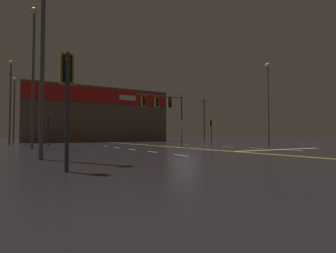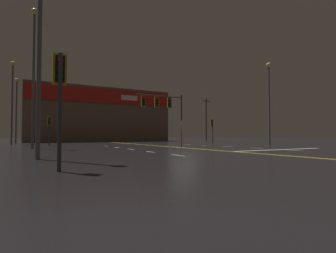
{
  "view_description": "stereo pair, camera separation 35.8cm",
  "coord_description": "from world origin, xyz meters",
  "px_view_note": "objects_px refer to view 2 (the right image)",
  "views": [
    {
      "loc": [
        -12.95,
        -19.51,
        1.11
      ],
      "look_at": [
        0.0,
        3.03,
        2.0
      ],
      "focal_mm": 28.0,
      "sensor_mm": 36.0,
      "label": 1
    },
    {
      "loc": [
        -12.63,
        -19.68,
        1.11
      ],
      "look_at": [
        0.0,
        3.03,
        2.0
      ],
      "focal_mm": 28.0,
      "sensor_mm": 36.0,
      "label": 2
    }
  ],
  "objects_px": {
    "traffic_signal_corner_northwest": "(49,124)",
    "streetlight_median_approach": "(17,101)",
    "traffic_signal_corner_southwest": "(60,84)",
    "streetlight_near_left": "(34,61)",
    "traffic_signal_median": "(162,105)",
    "streetlight_far_right": "(12,92)",
    "streetlight_far_left": "(269,92)",
    "streetlight_near_right": "(40,8)",
    "traffic_signal_corner_northeast": "(212,126)"
  },
  "relations": [
    {
      "from": "traffic_signal_corner_southwest",
      "to": "traffic_signal_corner_northeast",
      "type": "xyz_separation_m",
      "value": [
        23.1,
        21.32,
        -0.18
      ]
    },
    {
      "from": "traffic_signal_corner_northeast",
      "to": "streetlight_far_left",
      "type": "xyz_separation_m",
      "value": [
        0.61,
        -9.58,
        3.54
      ]
    },
    {
      "from": "streetlight_median_approach",
      "to": "streetlight_far_left",
      "type": "distance_m",
      "value": 33.71
    },
    {
      "from": "traffic_signal_corner_southwest",
      "to": "traffic_signal_corner_northeast",
      "type": "bearing_deg",
      "value": 42.71
    },
    {
      "from": "traffic_signal_median",
      "to": "streetlight_median_approach",
      "type": "xyz_separation_m",
      "value": [
        -11.79,
        21.77,
        2.1
      ]
    },
    {
      "from": "traffic_signal_corner_southwest",
      "to": "traffic_signal_corner_northeast",
      "type": "height_order",
      "value": "traffic_signal_corner_southwest"
    },
    {
      "from": "traffic_signal_corner_southwest",
      "to": "streetlight_median_approach",
      "type": "xyz_separation_m",
      "value": [
        -1.82,
        33.76,
        3.2
      ]
    },
    {
      "from": "traffic_signal_corner_northwest",
      "to": "streetlight_median_approach",
      "type": "bearing_deg",
      "value": 105.59
    },
    {
      "from": "traffic_signal_corner_southwest",
      "to": "streetlight_near_left",
      "type": "xyz_separation_m",
      "value": [
        -0.26,
        16.11,
        4.71
      ]
    },
    {
      "from": "streetlight_near_right",
      "to": "streetlight_far_left",
      "type": "relative_size",
      "value": 1.2
    },
    {
      "from": "traffic_signal_corner_northwest",
      "to": "streetlight_median_approach",
      "type": "xyz_separation_m",
      "value": [
        -3.32,
        11.89,
        3.6
      ]
    },
    {
      "from": "streetlight_near_left",
      "to": "traffic_signal_corner_northeast",
      "type": "bearing_deg",
      "value": 12.57
    },
    {
      "from": "traffic_signal_corner_southwest",
      "to": "streetlight_near_left",
      "type": "relative_size",
      "value": 0.31
    },
    {
      "from": "traffic_signal_corner_northwest",
      "to": "streetlight_far_left",
      "type": "distance_m",
      "value": 24.69
    },
    {
      "from": "traffic_signal_median",
      "to": "traffic_signal_corner_northwest",
      "type": "xyz_separation_m",
      "value": [
        -8.48,
        9.88,
        -1.49
      ]
    },
    {
      "from": "streetlight_near_left",
      "to": "traffic_signal_median",
      "type": "bearing_deg",
      "value": -21.97
    },
    {
      "from": "traffic_signal_corner_northeast",
      "to": "streetlight_far_left",
      "type": "relative_size",
      "value": 0.36
    },
    {
      "from": "streetlight_near_left",
      "to": "streetlight_far_left",
      "type": "relative_size",
      "value": 1.26
    },
    {
      "from": "traffic_signal_median",
      "to": "streetlight_far_left",
      "type": "bearing_deg",
      "value": -1.02
    },
    {
      "from": "streetlight_median_approach",
      "to": "traffic_signal_median",
      "type": "bearing_deg",
      "value": -61.56
    },
    {
      "from": "traffic_signal_corner_northwest",
      "to": "streetlight_far_left",
      "type": "bearing_deg",
      "value": -24.51
    },
    {
      "from": "streetlight_far_right",
      "to": "streetlight_median_approach",
      "type": "bearing_deg",
      "value": 86.55
    },
    {
      "from": "traffic_signal_corner_northwest",
      "to": "streetlight_far_right",
      "type": "height_order",
      "value": "streetlight_far_right"
    },
    {
      "from": "traffic_signal_corner_southwest",
      "to": "streetlight_near_right",
      "type": "relative_size",
      "value": 0.32
    },
    {
      "from": "streetlight_median_approach",
      "to": "streetlight_near_right",
      "type": "bearing_deg",
      "value": -87.15
    },
    {
      "from": "traffic_signal_corner_northeast",
      "to": "streetlight_far_left",
      "type": "distance_m",
      "value": 10.23
    },
    {
      "from": "traffic_signal_corner_southwest",
      "to": "streetlight_median_approach",
      "type": "height_order",
      "value": "streetlight_median_approach"
    },
    {
      "from": "traffic_signal_median",
      "to": "streetlight_far_right",
      "type": "xyz_separation_m",
      "value": [
        -12.14,
        16.04,
        2.6
      ]
    },
    {
      "from": "traffic_signal_corner_northeast",
      "to": "streetlight_near_right",
      "type": "distance_m",
      "value": 29.09
    },
    {
      "from": "traffic_signal_corner_southwest",
      "to": "streetlight_median_approach",
      "type": "distance_m",
      "value": 33.96
    },
    {
      "from": "traffic_signal_corner_northwest",
      "to": "streetlight_far_left",
      "type": "relative_size",
      "value": 0.33
    },
    {
      "from": "streetlight_near_right",
      "to": "traffic_signal_corner_southwest",
      "type": "bearing_deg",
      "value": -85.53
    },
    {
      "from": "streetlight_near_left",
      "to": "streetlight_median_approach",
      "type": "relative_size",
      "value": 1.3
    },
    {
      "from": "traffic_signal_corner_northwest",
      "to": "streetlight_median_approach",
      "type": "height_order",
      "value": "streetlight_median_approach"
    },
    {
      "from": "streetlight_far_left",
      "to": "traffic_signal_corner_northeast",
      "type": "bearing_deg",
      "value": 93.61
    },
    {
      "from": "traffic_signal_corner_northeast",
      "to": "streetlight_median_approach",
      "type": "xyz_separation_m",
      "value": [
        -24.92,
        12.43,
        3.38
      ]
    },
    {
      "from": "traffic_signal_corner_northwest",
      "to": "streetlight_far_right",
      "type": "relative_size",
      "value": 0.31
    },
    {
      "from": "streetlight_near_right",
      "to": "streetlight_far_right",
      "type": "distance_m",
      "value": 23.35
    },
    {
      "from": "traffic_signal_corner_southwest",
      "to": "streetlight_far_left",
      "type": "xyz_separation_m",
      "value": [
        23.7,
        11.74,
        3.35
      ]
    },
    {
      "from": "streetlight_median_approach",
      "to": "streetlight_far_right",
      "type": "height_order",
      "value": "streetlight_far_right"
    },
    {
      "from": "streetlight_far_left",
      "to": "streetlight_near_right",
      "type": "bearing_deg",
      "value": -163.84
    },
    {
      "from": "traffic_signal_corner_northeast",
      "to": "streetlight_far_right",
      "type": "relative_size",
      "value": 0.34
    },
    {
      "from": "traffic_signal_corner_northwest",
      "to": "streetlight_far_left",
      "type": "height_order",
      "value": "streetlight_far_left"
    },
    {
      "from": "streetlight_near_right",
      "to": "streetlight_near_left",
      "type": "bearing_deg",
      "value": 89.44
    },
    {
      "from": "traffic_signal_median",
      "to": "traffic_signal_corner_northwest",
      "type": "height_order",
      "value": "traffic_signal_median"
    },
    {
      "from": "traffic_signal_corner_northwest",
      "to": "traffic_signal_corner_northeast",
      "type": "xyz_separation_m",
      "value": [
        21.6,
        -0.54,
        0.22
      ]
    },
    {
      "from": "traffic_signal_corner_southwest",
      "to": "streetlight_far_right",
      "type": "relative_size",
      "value": 0.36
    },
    {
      "from": "traffic_signal_median",
      "to": "streetlight_median_approach",
      "type": "relative_size",
      "value": 0.53
    },
    {
      "from": "streetlight_far_left",
      "to": "traffic_signal_corner_northwest",
      "type": "bearing_deg",
      "value": 155.49
    },
    {
      "from": "traffic_signal_corner_northeast",
      "to": "traffic_signal_median",
      "type": "bearing_deg",
      "value": -144.56
    }
  ]
}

